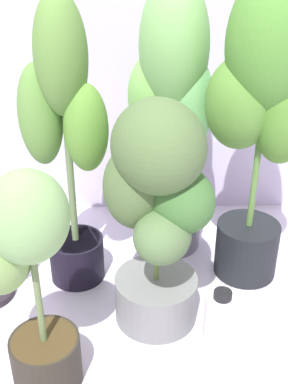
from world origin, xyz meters
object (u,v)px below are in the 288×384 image
at_px(potted_plant_front_left, 24,272).
at_px(potted_plant_back_center, 172,111).
at_px(nutrient_bottle, 219,330).
at_px(potted_plant_back_left, 65,135).
at_px(potted_plant_center, 157,205).
at_px(potted_plant_back_right, 262,106).

bearing_deg(potted_plant_front_left, potted_plant_back_center, 58.53).
xyz_separation_m(potted_plant_back_center, potted_plant_front_left, (-0.41, -0.67, -0.18)).
bearing_deg(nutrient_bottle, potted_plant_front_left, -174.64).
xyz_separation_m(potted_plant_back_left, potted_plant_center, (0.28, -0.22, -0.13)).
relative_size(potted_plant_center, potted_plant_back_center, 0.73).
height_order(potted_plant_back_right, potted_plant_front_left, potted_plant_back_right).
distance_m(potted_plant_center, nutrient_bottle, 0.40).
bearing_deg(potted_plant_back_right, potted_plant_back_center, 144.92).
height_order(potted_plant_back_left, potted_plant_front_left, potted_plant_back_left).
distance_m(potted_plant_center, potted_plant_back_right, 0.46).
height_order(potted_plant_back_right, nutrient_bottle, potted_plant_back_right).
distance_m(potted_plant_back_right, potted_plant_front_left, 0.87).
relative_size(potted_plant_back_center, nutrient_bottle, 3.84).
relative_size(potted_plant_center, nutrient_bottle, 2.80).
height_order(potted_plant_back_center, potted_plant_front_left, potted_plant_back_center).
height_order(potted_plant_back_left, potted_plant_back_right, potted_plant_back_right).
bearing_deg(potted_plant_front_left, potted_plant_center, 35.54).
distance_m(potted_plant_front_left, nutrient_bottle, 0.57).
bearing_deg(potted_plant_center, nutrient_bottle, -48.43).
xyz_separation_m(potted_plant_back_left, nutrient_bottle, (0.46, -0.42, -0.43)).
height_order(potted_plant_back_left, nutrient_bottle, potted_plant_back_left).
relative_size(potted_plant_back_right, potted_plant_back_center, 1.04).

